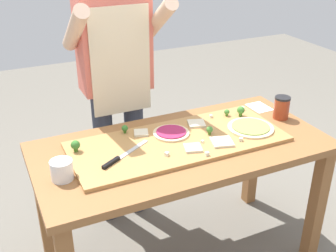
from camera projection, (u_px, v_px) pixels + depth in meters
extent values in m
cube|color=brown|center=(317.00, 206.00, 2.33)|extent=(0.07, 0.07, 0.73)
cube|color=brown|center=(44.00, 210.00, 2.31)|extent=(0.07, 0.07, 0.73)
cube|color=brown|center=(252.00, 156.00, 2.83)|extent=(0.07, 0.07, 0.73)
cube|color=brown|center=(182.00, 148.00, 2.15)|extent=(1.50, 0.73, 0.04)
cube|color=#B27F47|center=(179.00, 142.00, 2.15)|extent=(1.10, 0.46, 0.02)
cube|color=#B7BABF|center=(133.00, 149.00, 2.05)|extent=(0.20, 0.13, 0.00)
cube|color=black|center=(111.00, 163.00, 1.93)|extent=(0.10, 0.07, 0.02)
cylinder|color=beige|center=(171.00, 133.00, 2.20)|extent=(0.19, 0.19, 0.01)
cylinder|color=#9E234C|center=(171.00, 132.00, 2.20)|extent=(0.16, 0.16, 0.01)
cylinder|color=beige|center=(251.00, 128.00, 2.25)|extent=(0.25, 0.25, 0.01)
cylinder|color=#899E4C|center=(251.00, 126.00, 2.25)|extent=(0.20, 0.20, 0.01)
cube|color=beige|center=(222.00, 142.00, 2.11)|extent=(0.13, 0.13, 0.01)
cube|color=beige|center=(196.00, 123.00, 2.30)|extent=(0.11, 0.11, 0.01)
cube|color=beige|center=(193.00, 148.00, 2.06)|extent=(0.10, 0.10, 0.01)
cube|color=beige|center=(141.00, 133.00, 2.20)|extent=(0.09, 0.09, 0.01)
cylinder|color=#3F7220|center=(125.00, 131.00, 2.21)|extent=(0.02, 0.02, 0.02)
sphere|color=#38752D|center=(125.00, 128.00, 2.20)|extent=(0.03, 0.03, 0.03)
cylinder|color=#487A23|center=(227.00, 115.00, 2.40)|extent=(0.01, 0.01, 0.01)
sphere|color=#427F33|center=(227.00, 112.00, 2.39)|extent=(0.03, 0.03, 0.03)
cylinder|color=#3F7220|center=(76.00, 149.00, 2.03)|extent=(0.02, 0.02, 0.02)
sphere|color=#38752D|center=(75.00, 145.00, 2.02)|extent=(0.05, 0.05, 0.05)
cylinder|color=#487A23|center=(240.00, 114.00, 2.39)|extent=(0.02, 0.02, 0.02)
sphere|color=#427F33|center=(241.00, 110.00, 2.38)|extent=(0.04, 0.04, 0.04)
cylinder|color=#487A23|center=(209.00, 133.00, 2.19)|extent=(0.02, 0.02, 0.02)
sphere|color=#427F33|center=(210.00, 130.00, 2.19)|extent=(0.03, 0.03, 0.03)
cube|color=silver|center=(211.00, 116.00, 2.38)|extent=(0.02, 0.02, 0.02)
cube|color=white|center=(242.00, 109.00, 2.47)|extent=(0.03, 0.03, 0.02)
cube|color=white|center=(167.00, 154.00, 2.00)|extent=(0.02, 0.02, 0.02)
cube|color=silver|center=(207.00, 154.00, 2.00)|extent=(0.02, 0.02, 0.02)
cube|color=silver|center=(241.00, 139.00, 2.13)|extent=(0.02, 0.02, 0.02)
cube|color=white|center=(202.00, 141.00, 2.12)|extent=(0.02, 0.02, 0.01)
cylinder|color=white|center=(62.00, 170.00, 1.84)|extent=(0.10, 0.10, 0.09)
cylinder|color=white|center=(62.00, 174.00, 1.85)|extent=(0.09, 0.09, 0.05)
cylinder|color=#99381E|center=(281.00, 109.00, 2.39)|extent=(0.09, 0.09, 0.12)
cylinder|color=black|center=(283.00, 98.00, 2.36)|extent=(0.09, 0.09, 0.01)
cube|color=white|center=(259.00, 107.00, 2.55)|extent=(0.12, 0.15, 0.00)
cylinder|color=#333847|center=(105.00, 157.00, 2.64)|extent=(0.12, 0.12, 0.90)
cylinder|color=#333847|center=(135.00, 151.00, 2.72)|extent=(0.12, 0.12, 0.90)
cube|color=#DB6B5B|center=(114.00, 42.00, 2.36)|extent=(0.40, 0.20, 0.55)
cube|color=beige|center=(121.00, 62.00, 2.30)|extent=(0.34, 0.01, 0.60)
cylinder|color=#DBB293|center=(75.00, 29.00, 2.13)|extent=(0.08, 0.39, 0.31)
cylinder|color=#DBB293|center=(158.00, 20.00, 2.31)|extent=(0.08, 0.39, 0.31)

